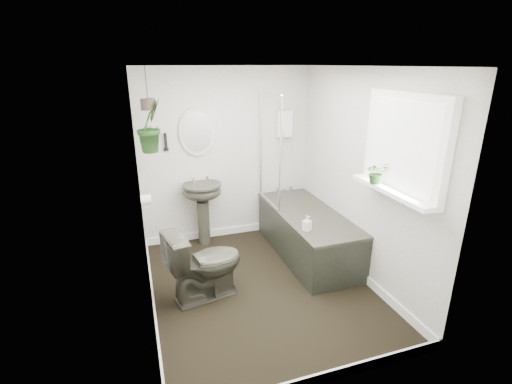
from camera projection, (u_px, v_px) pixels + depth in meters
name	position (u px, v px, depth m)	size (l,w,h in m)	color
floor	(260.00, 287.00, 4.09)	(2.30, 2.80, 0.02)	black
ceiling	(261.00, 65.00, 3.33)	(2.30, 2.80, 0.02)	white
wall_back	(226.00, 156.00, 4.97)	(2.30, 0.02, 2.30)	silver
wall_front	(331.00, 251.00, 2.45)	(2.30, 0.02, 2.30)	silver
wall_left	(140.00, 200.00, 3.36)	(0.02, 2.80, 2.30)	silver
wall_right	(361.00, 177.00, 4.06)	(0.02, 2.80, 2.30)	silver
skirting	(260.00, 282.00, 4.07)	(2.30, 2.80, 0.10)	white
bathtub	(307.00, 233.00, 4.68)	(0.72, 1.72, 0.58)	#313026
bath_screen	(270.00, 150.00, 4.69)	(0.04, 0.72, 1.40)	silver
shower_box	(284.00, 124.00, 5.02)	(0.20, 0.10, 0.35)	white
oval_mirror	(197.00, 132.00, 4.71)	(0.46, 0.03, 0.62)	beige
wall_sconce	(166.00, 142.00, 4.61)	(0.04, 0.04, 0.22)	black
toilet_roll_holder	(146.00, 200.00, 4.09)	(0.11, 0.11, 0.11)	white
window_recess	(405.00, 145.00, 3.25)	(0.08, 1.00, 0.90)	white
window_sill	(392.00, 191.00, 3.36)	(0.18, 1.00, 0.04)	white
window_blinds	(400.00, 145.00, 3.23)	(0.01, 0.86, 0.76)	white
toilet	(205.00, 263.00, 3.78)	(0.44, 0.77, 0.79)	#313026
pedestal_sink	(203.00, 214.00, 4.93)	(0.50, 0.43, 0.85)	#313026
sill_plant	(376.00, 172.00, 3.47)	(0.19, 0.17, 0.21)	black
hanging_plant	(150.00, 126.00, 4.10)	(0.32, 0.26, 0.59)	black
soap_bottle	(307.00, 223.00, 4.06)	(0.08, 0.08, 0.17)	black
hanging_pot	(148.00, 104.00, 4.02)	(0.16, 0.16, 0.12)	#332822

